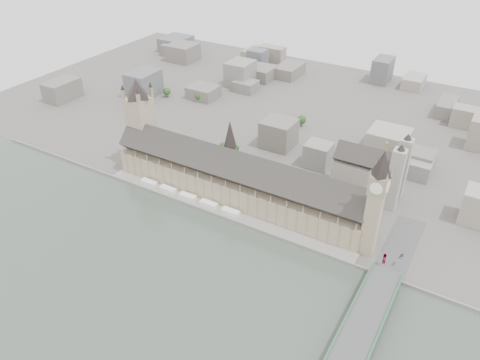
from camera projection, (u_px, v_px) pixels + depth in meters
The scene contains 15 objects.
ground at pixel (226, 208), 456.66m from camera, with size 900.00×900.00×0.00m, color #595651.
river_thames at pixel (104, 325), 337.49m from camera, with size 600.00×600.00×0.00m, color #414D44.
embankment_wall at pixel (217, 215), 445.01m from camera, with size 600.00×1.50×3.00m, color gray.
river_terrace at pixel (221, 211), 450.70m from camera, with size 270.00×15.00×2.00m, color gray.
terrace_tents at pixel (188, 196), 466.49m from camera, with size 118.00×7.00×4.00m.
palace_of_westminster at pixel (236, 179), 458.53m from camera, with size 265.00×40.73×55.44m.
elizabeth_tower at pixel (376, 197), 371.96m from camera, with size 17.00×17.00×107.50m.
victoria_tower at pixel (141, 119), 497.42m from camera, with size 30.00×30.00×100.00m.
central_tower at pixel (230, 143), 448.17m from camera, with size 13.00×13.00×48.00m.
westminster_bridge at pixel (357, 338), 321.58m from camera, with size 25.00×325.00×10.25m, color #474749.
westminster_abbey at pixel (370, 173), 464.31m from camera, with size 68.00×36.00×64.00m.
city_skyline_inland at pixel (323, 103), 623.27m from camera, with size 720.00×360.00×38.00m, color gray, non-canonical shape.
park_trees at pixel (247, 171), 500.18m from camera, with size 110.00×30.00×15.00m, color #184017, non-canonical shape.
red_bus_north at pixel (384, 259), 379.30m from camera, with size 2.40×10.24×2.85m, color #AF142D.
car_approach at pixel (401, 256), 382.64m from camera, with size 2.19×5.38×1.56m, color gray.
Camera 1 is at (199.30, -309.71, 271.77)m, focal length 35.00 mm.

